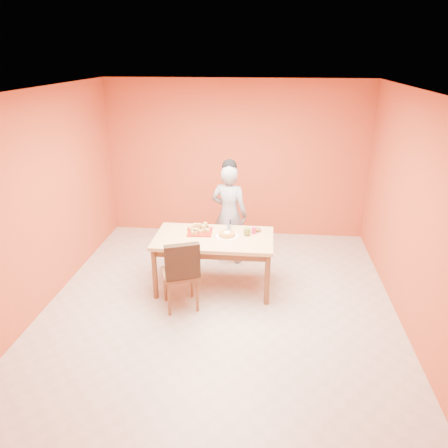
# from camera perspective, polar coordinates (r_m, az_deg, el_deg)

# --- Properties ---
(floor) EXTENTS (5.00, 5.00, 0.00)m
(floor) POSITION_cam_1_polar(r_m,az_deg,el_deg) (5.83, -0.50, -10.47)
(floor) COLOR beige
(floor) RESTS_ON ground
(ceiling) EXTENTS (5.00, 5.00, 0.00)m
(ceiling) POSITION_cam_1_polar(r_m,az_deg,el_deg) (4.95, -0.61, 17.05)
(ceiling) COLOR white
(ceiling) RESTS_ON wall_back
(wall_back) EXTENTS (4.50, 0.00, 4.50)m
(wall_back) POSITION_cam_1_polar(r_m,az_deg,el_deg) (7.63, 1.60, 8.40)
(wall_back) COLOR #C04B2C
(wall_back) RESTS_ON floor
(wall_left) EXTENTS (0.00, 5.00, 5.00)m
(wall_left) POSITION_cam_1_polar(r_m,az_deg,el_deg) (5.92, -22.78, 2.74)
(wall_left) COLOR #C04B2C
(wall_left) RESTS_ON floor
(wall_right) EXTENTS (0.00, 5.00, 5.00)m
(wall_right) POSITION_cam_1_polar(r_m,az_deg,el_deg) (5.47, 23.58, 1.15)
(wall_right) COLOR #C04B2C
(wall_right) RESTS_ON floor
(dining_table) EXTENTS (1.60, 0.90, 0.76)m
(dining_table) POSITION_cam_1_polar(r_m,az_deg,el_deg) (5.94, -1.34, -2.52)
(dining_table) COLOR #DBBA72
(dining_table) RESTS_ON floor
(dining_chair) EXTENTS (0.59, 0.65, 0.97)m
(dining_chair) POSITION_cam_1_polar(r_m,az_deg,el_deg) (5.56, -5.79, -6.29)
(dining_chair) COLOR brown
(dining_chair) RESTS_ON floor
(pastry_pile) EXTENTS (0.30, 0.30, 0.10)m
(pastry_pile) POSITION_cam_1_polar(r_m,az_deg,el_deg) (6.02, -3.17, -0.52)
(pastry_pile) COLOR tan
(pastry_pile) RESTS_ON pastry_platter
(person) EXTENTS (0.64, 0.51, 1.56)m
(person) POSITION_cam_1_polar(r_m,az_deg,el_deg) (6.66, 0.69, 1.27)
(person) COLOR #939396
(person) RESTS_ON floor
(pastry_platter) EXTENTS (0.35, 0.35, 0.02)m
(pastry_platter) POSITION_cam_1_polar(r_m,az_deg,el_deg) (6.04, -3.16, -1.04)
(pastry_platter) COLOR #9A180E
(pastry_platter) RESTS_ON dining_table
(red_dinner_plate) EXTENTS (0.31, 0.31, 0.02)m
(red_dinner_plate) POSITION_cam_1_polar(r_m,az_deg,el_deg) (6.15, -3.66, -0.67)
(red_dinner_plate) COLOR #9A180E
(red_dinner_plate) RESTS_ON dining_table
(white_cake_plate) EXTENTS (0.37, 0.37, 0.01)m
(white_cake_plate) POSITION_cam_1_polar(r_m,az_deg,el_deg) (5.90, 0.39, -1.62)
(white_cake_plate) COLOR white
(white_cake_plate) RESTS_ON dining_table
(sponge_cake) EXTENTS (0.29, 0.29, 0.05)m
(sponge_cake) POSITION_cam_1_polar(r_m,az_deg,el_deg) (5.89, 0.39, -1.35)
(sponge_cake) COLOR #C47F32
(sponge_cake) RESTS_ON white_cake_plate
(cake_server) EXTENTS (0.08, 0.29, 0.01)m
(cake_server) POSITION_cam_1_polar(r_m,az_deg,el_deg) (6.04, 0.65, -0.40)
(cake_server) COLOR silver
(cake_server) RESTS_ON sponge_cake
(egg_ornament) EXTENTS (0.13, 0.12, 0.13)m
(egg_ornament) POSITION_cam_1_polar(r_m,az_deg,el_deg) (5.92, 3.01, -0.94)
(egg_ornament) COLOR olive
(egg_ornament) RESTS_ON dining_table
(magenta_glass) EXTENTS (0.06, 0.06, 0.09)m
(magenta_glass) POSITION_cam_1_polar(r_m,az_deg,el_deg) (6.01, 3.89, -0.85)
(magenta_glass) COLOR #C41D46
(magenta_glass) RESTS_ON dining_table
(checker_tin) EXTENTS (0.15, 0.15, 0.03)m
(checker_tin) POSITION_cam_1_polar(r_m,az_deg,el_deg) (6.10, 4.33, -0.79)
(checker_tin) COLOR #331D0D
(checker_tin) RESTS_ON dining_table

